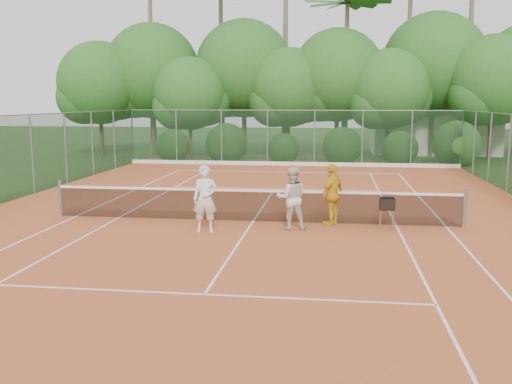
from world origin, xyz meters
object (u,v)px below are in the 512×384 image
player_yellow (332,195)px  ball_hopper (387,204)px  player_white (205,199)px  player_center_grp (291,198)px

player_yellow → ball_hopper: 1.55m
player_white → player_yellow: 3.63m
player_center_grp → player_yellow: (1.12, 0.66, 0.00)m
player_center_grp → player_yellow: bearing=30.5°
player_white → player_yellow: bearing=11.4°
player_center_grp → ball_hopper: bearing=6.1°
player_white → player_center_grp: (2.27, 0.63, -0.02)m
player_white → player_yellow: player_white is taller
player_white → player_center_grp: player_white is taller
player_yellow → ball_hopper: player_yellow is taller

